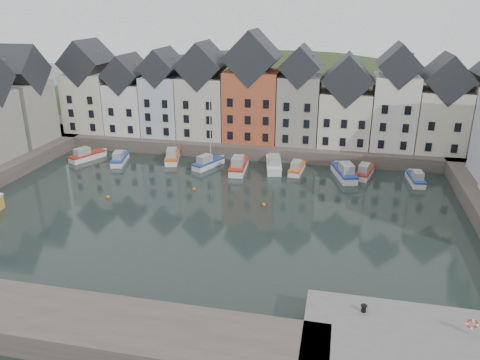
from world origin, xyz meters
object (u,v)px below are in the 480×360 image
(mooring_bollard, at_px, (364,308))
(life_ring_post, at_px, (472,324))
(boat_a, at_px, (86,156))
(boat_d, at_px, (208,163))

(mooring_bollard, relative_size, life_ring_post, 0.43)
(boat_a, distance_m, boat_d, 19.99)
(mooring_bollard, bearing_deg, boat_d, 122.62)
(boat_a, xyz_separation_m, mooring_bollard, (42.07, -33.83, 1.62))
(boat_d, height_order, life_ring_post, boat_d)
(boat_a, bearing_deg, life_ring_post, -10.69)
(boat_a, xyz_separation_m, boat_d, (19.98, 0.68, 0.04))
(boat_d, bearing_deg, mooring_bollard, -33.02)
(boat_a, bearing_deg, mooring_bollard, -14.17)
(life_ring_post, bearing_deg, mooring_bollard, 171.58)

